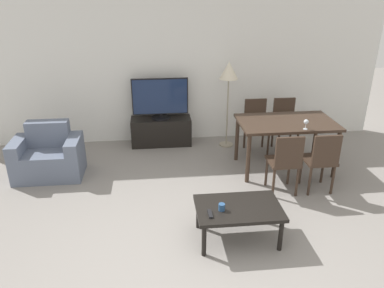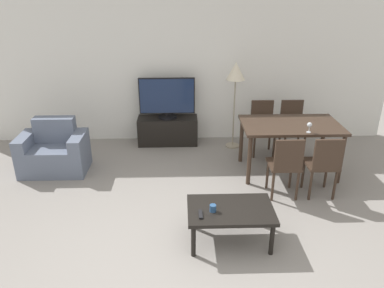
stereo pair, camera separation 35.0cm
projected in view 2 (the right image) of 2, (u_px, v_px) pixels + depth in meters
The scene contains 15 objects.
ground_plane at pixel (175, 277), 3.68m from camera, with size 18.00×18.00×0.00m, color gray.
wall_back at pixel (176, 65), 6.44m from camera, with size 7.54×0.06×2.70m.
armchair at pixel (54, 152), 5.66m from camera, with size 0.97×0.62×0.79m.
tv_stand at pixel (168, 131), 6.64m from camera, with size 1.04×0.39×0.49m.
tv at pixel (167, 98), 6.40m from camera, with size 0.95×0.32×0.71m.
coffee_table at pixel (230, 212), 4.07m from camera, with size 0.93×0.61×0.42m.
dining_table at pixel (291, 129), 5.47m from camera, with size 1.42×0.86×0.78m.
dining_chair_near at pixel (285, 164), 4.86m from camera, with size 0.40×0.40×0.88m.
dining_chair_far at pixel (292, 124), 6.22m from camera, with size 0.40×0.40×0.88m.
dining_chair_near_right at pixel (323, 163), 4.88m from camera, with size 0.40×0.40×0.88m.
dining_chair_far_left at pixel (262, 124), 6.20m from camera, with size 0.40×0.40×0.88m.
floor_lamp at pixel (236, 76), 6.11m from camera, with size 0.31×0.31×1.48m.
remote_primary at pixel (201, 214), 3.92m from camera, with size 0.04×0.15×0.02m.
cup_white_near at pixel (213, 208), 3.98m from camera, with size 0.07×0.07×0.08m.
wine_glass_left at pixel (310, 125), 5.08m from camera, with size 0.07×0.07×0.15m.
Camera 2 is at (0.08, -2.86, 2.67)m, focal length 35.00 mm.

